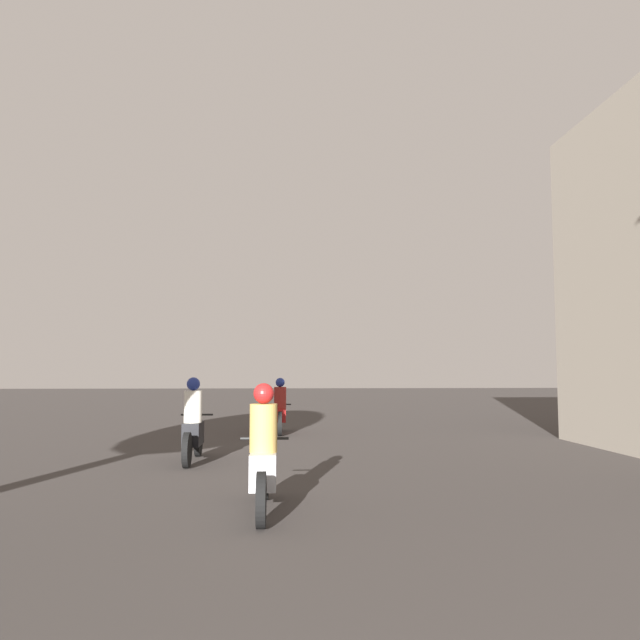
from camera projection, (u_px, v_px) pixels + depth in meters
name	position (u px, v px, depth m)	size (l,w,h in m)	color
motorcycle_silver	(263.00, 460.00, 7.24)	(0.60, 2.05, 1.49)	black
motorcycle_black	(193.00, 428.00, 11.26)	(0.60, 2.06, 1.52)	black
motorcycle_red	(280.00, 411.00, 16.42)	(0.60, 1.97, 1.46)	black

